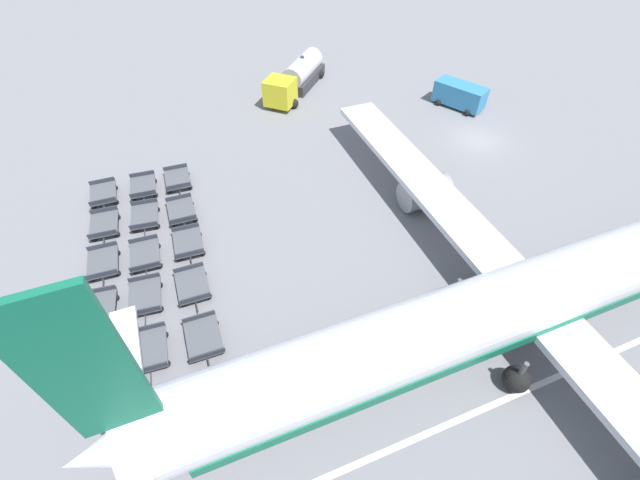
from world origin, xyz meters
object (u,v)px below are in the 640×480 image
at_px(baggage_dolly_row_near_col_c, 103,263).
at_px(baggage_dolly_row_mid_b_col_e, 204,338).
at_px(baggage_dolly_row_near_col_b, 104,225).
at_px(baggage_dolly_row_mid_b_col_b, 182,211).
at_px(fuel_tanker_primary, 297,77).
at_px(baggage_dolly_row_mid_b_col_c, 188,243).
at_px(baggage_dolly_row_mid_b_col_d, 192,285).
at_px(baggage_dolly_row_mid_a_col_b, 145,216).
at_px(baggage_dolly_row_near_col_e, 93,365).
at_px(baggage_dolly_row_mid_b_col_a, 178,179).
at_px(baggage_dolly_row_mid_a_col_c, 145,255).
at_px(baggage_dolly_row_near_col_a, 103,194).
at_px(baggage_dolly_row_mid_a_col_e, 150,350).
at_px(airplane, 555,288).
at_px(service_van, 460,95).
at_px(baggage_dolly_row_near_col_d, 99,310).
at_px(baggage_dolly_row_mid_a_col_d, 145,297).
at_px(baggage_dolly_row_mid_a_col_a, 143,187).

height_order(baggage_dolly_row_near_col_c, baggage_dolly_row_mid_b_col_e, same).
height_order(baggage_dolly_row_near_col_b, baggage_dolly_row_mid_b_col_b, same).
height_order(fuel_tanker_primary, baggage_dolly_row_mid_b_col_c, fuel_tanker_primary).
relative_size(baggage_dolly_row_near_col_b, baggage_dolly_row_mid_b_col_d, 1.01).
bearing_deg(fuel_tanker_primary, baggage_dolly_row_mid_a_col_b, -53.54).
relative_size(baggage_dolly_row_near_col_e, baggage_dolly_row_mid_b_col_a, 1.00).
relative_size(baggage_dolly_row_mid_a_col_c, baggage_dolly_row_mid_b_col_b, 1.00).
bearing_deg(baggage_dolly_row_mid_b_col_e, baggage_dolly_row_mid_a_col_b, -175.67).
distance_m(baggage_dolly_row_near_col_a, baggage_dolly_row_near_col_c, 7.11).
bearing_deg(baggage_dolly_row_near_col_a, baggage_dolly_row_mid_a_col_e, 1.36).
xyz_separation_m(baggage_dolly_row_mid_b_col_a, baggage_dolly_row_mid_b_col_e, (14.36, -2.21, 0.00)).
relative_size(airplane, baggage_dolly_row_mid_b_col_b, 14.20).
xyz_separation_m(baggage_dolly_row_mid_a_col_c, baggage_dolly_row_mid_b_col_a, (-6.83, 3.78, 0.00)).
xyz_separation_m(baggage_dolly_row_near_col_e, baggage_dolly_row_mid_a_col_b, (-10.22, 4.58, 0.00)).
bearing_deg(service_van, baggage_dolly_row_near_col_e, -69.28).
xyz_separation_m(baggage_dolly_row_near_col_d, baggage_dolly_row_mid_b_col_c, (-2.88, 5.86, 0.00)).
distance_m(baggage_dolly_row_near_col_b, baggage_dolly_row_near_col_d, 7.30).
bearing_deg(baggage_dolly_row_mid_a_col_d, baggage_dolly_row_near_col_e, -45.15).
height_order(baggage_dolly_row_mid_a_col_a, baggage_dolly_row_mid_b_col_e, same).
xyz_separation_m(baggage_dolly_row_near_col_b, baggage_dolly_row_near_col_c, (3.58, -0.55, 0.00)).
relative_size(baggage_dolly_row_mid_a_col_d, baggage_dolly_row_mid_b_col_a, 1.01).
distance_m(baggage_dolly_row_mid_b_col_a, baggage_dolly_row_mid_b_col_d, 10.73).
bearing_deg(baggage_dolly_row_mid_a_col_d, baggage_dolly_row_mid_a_col_b, 168.99).
bearing_deg(baggage_dolly_row_mid_b_col_a, baggage_dolly_row_near_col_a, -98.21).
height_order(baggage_dolly_row_near_col_a, baggage_dolly_row_near_col_c, same).
xyz_separation_m(baggage_dolly_row_near_col_c, baggage_dolly_row_mid_a_col_a, (-6.57, 3.73, 0.00)).
relative_size(baggage_dolly_row_mid_a_col_b, baggage_dolly_row_mid_b_col_a, 1.01).
xyz_separation_m(fuel_tanker_primary, baggage_dolly_row_mid_b_col_b, (13.80, -15.46, -0.75)).
bearing_deg(baggage_dolly_row_near_col_c, baggage_dolly_row_mid_a_col_a, 150.43).
height_order(baggage_dolly_row_near_col_e, baggage_dolly_row_mid_a_col_a, same).
xyz_separation_m(baggage_dolly_row_mid_a_col_a, baggage_dolly_row_mid_b_col_e, (14.65, 0.29, 0.00)).
bearing_deg(baggage_dolly_row_near_col_c, baggage_dolly_row_mid_b_col_b, 114.75).
distance_m(fuel_tanker_primary, baggage_dolly_row_mid_a_col_c, 25.13).
relative_size(fuel_tanker_primary, baggage_dolly_row_mid_a_col_c, 2.65).
relative_size(airplane, baggage_dolly_row_mid_a_col_b, 14.05).
distance_m(baggage_dolly_row_mid_a_col_d, baggage_dolly_row_mid_b_col_b, 7.45).
distance_m(baggage_dolly_row_near_col_e, baggage_dolly_row_mid_a_col_c, 7.56).
distance_m(fuel_tanker_primary, baggage_dolly_row_mid_b_col_e, 29.78).
distance_m(baggage_dolly_row_mid_a_col_e, baggage_dolly_row_mid_b_col_c, 7.77).
xyz_separation_m(baggage_dolly_row_near_col_a, baggage_dolly_row_mid_a_col_a, (0.47, 2.76, 0.00)).
relative_size(baggage_dolly_row_near_col_c, baggage_dolly_row_near_col_e, 1.00).
bearing_deg(airplane, baggage_dolly_row_mid_a_col_e, -111.32).
bearing_deg(airplane, baggage_dolly_row_near_col_e, -109.93).
relative_size(airplane, baggage_dolly_row_mid_a_col_d, 14.06).
distance_m(baggage_dolly_row_mid_a_col_a, baggage_dolly_row_mid_b_col_b, 4.41).
relative_size(baggage_dolly_row_mid_a_col_c, baggage_dolly_row_mid_b_col_d, 1.01).
bearing_deg(baggage_dolly_row_near_col_c, baggage_dolly_row_mid_a_col_e, 9.92).
distance_m(fuel_tanker_primary, baggage_dolly_row_mid_b_col_b, 20.73).
bearing_deg(baggage_dolly_row_mid_a_col_d, baggage_dolly_row_mid_b_col_d, 80.39).
height_order(baggage_dolly_row_mid_a_col_b, baggage_dolly_row_mid_b_col_d, same).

